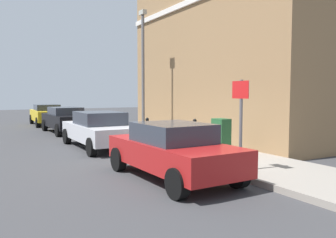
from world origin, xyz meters
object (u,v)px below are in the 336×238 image
bollard_near_cabinet (195,132)px  lamppost (143,67)px  car_black (66,119)px  car_yellow (47,114)px  utility_cabinet (221,138)px  car_silver (99,129)px  bollard_far_kerb (147,130)px  street_sign (241,111)px  car_red (172,150)px

bollard_near_cabinet → lamppost: size_ratio=0.18×
car_black → car_yellow: bearing=-1.1°
utility_cabinet → bollard_near_cabinet: utility_cabinet is taller
car_silver → lamppost: size_ratio=0.78×
car_black → bollard_far_kerb: size_ratio=4.12×
car_black → street_sign: (1.52, -12.14, 0.93)m
bollard_near_cabinet → lamppost: 4.71m
car_black → utility_cabinet: car_black is taller
car_silver → car_red: bearing=179.8°
bollard_far_kerb → street_sign: street_sign is taller
car_red → car_yellow: bearing=-1.6°
car_red → bollard_near_cabinet: 4.23m
car_yellow → lamppost: bearing=-163.5°
car_silver → street_sign: (1.62, -6.25, 0.93)m
bollard_near_cabinet → lamppost: (-0.21, 3.92, 2.60)m
car_yellow → utility_cabinet: 15.40m
car_red → car_yellow: car_yellow is taller
car_black → bollard_near_cabinet: 8.76m
car_silver → car_black: size_ratio=1.04×
car_red → street_sign: bearing=-113.9°
car_red → street_sign: size_ratio=1.79×
bollard_near_cabinet → utility_cabinet: bearing=-93.4°
car_yellow → bollard_near_cabinet: size_ratio=4.16×
car_silver → bollard_near_cabinet: bearing=-131.1°
car_red → car_silver: (-0.01, 5.59, 0.01)m
utility_cabinet → car_silver: bearing=123.7°
car_black → lamppost: bearing=-151.9°
street_sign → lamppost: size_ratio=0.40×
car_yellow → bollard_far_kerb: (1.52, -12.11, -0.03)m
car_red → bollard_far_kerb: 4.81m
car_yellow → street_sign: (1.57, -17.33, 0.93)m
car_yellow → utility_cabinet: (2.68, -15.17, -0.05)m
car_silver → bollard_near_cabinet: (2.82, -2.43, -0.03)m
car_red → street_sign: (1.60, -0.66, 0.94)m
car_red → car_yellow: size_ratio=0.95×
bollard_far_kerb → utility_cabinet: bearing=-69.3°
car_silver → lamppost: lamppost is taller
car_silver → bollard_far_kerb: bearing=-123.8°
lamppost → utility_cabinet: bearing=-88.8°
car_silver → lamppost: bearing=-60.7°
street_sign → bollard_far_kerb: bearing=90.5°
car_red → bollard_far_kerb: bearing=-20.4°
car_red → bollard_far_kerb: size_ratio=3.95×
car_yellow → utility_cabinet: size_ratio=3.75×
car_red → lamppost: size_ratio=0.72×
car_red → car_silver: size_ratio=0.92×
lamppost → street_sign: bearing=-97.3°
bollard_far_kerb → lamppost: lamppost is taller
car_red → car_yellow: 16.66m
car_black → utility_cabinet: bearing=-166.9°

